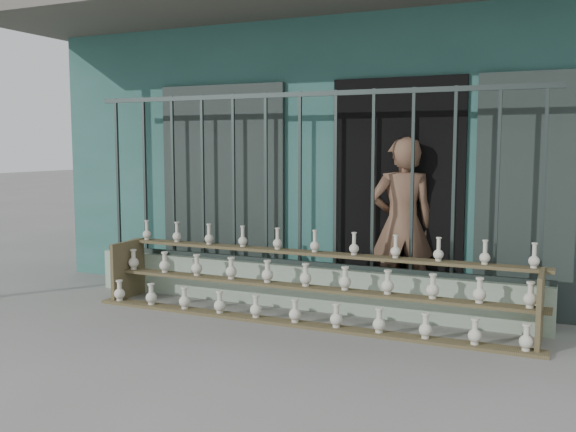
% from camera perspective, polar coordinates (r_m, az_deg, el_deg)
% --- Properties ---
extents(ground, '(60.00, 60.00, 0.00)m').
position_cam_1_polar(ground, '(5.72, -4.21, -11.02)').
color(ground, slate).
extents(workshop_building, '(7.40, 6.60, 3.21)m').
position_cam_1_polar(workshop_building, '(9.40, 8.21, 5.74)').
color(workshop_building, '#2C5E57').
rests_on(workshop_building, ground).
extents(parapet_wall, '(5.00, 0.20, 0.45)m').
position_cam_1_polar(parapet_wall, '(6.79, 1.05, -6.26)').
color(parapet_wall, '#9AB298').
rests_on(parapet_wall, ground).
extents(security_fence, '(5.00, 0.04, 1.80)m').
position_cam_1_polar(security_fence, '(6.64, 1.07, 3.25)').
color(security_fence, '#283330').
rests_on(security_fence, parapet_wall).
extents(shelf_rack, '(4.50, 0.68, 0.85)m').
position_cam_1_polar(shelf_rack, '(6.31, 1.49, -6.00)').
color(shelf_rack, brown).
rests_on(shelf_rack, ground).
extents(elderly_woman, '(0.77, 0.64, 1.79)m').
position_cam_1_polar(elderly_woman, '(6.68, 10.10, -0.75)').
color(elderly_woman, brown).
rests_on(elderly_woman, ground).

